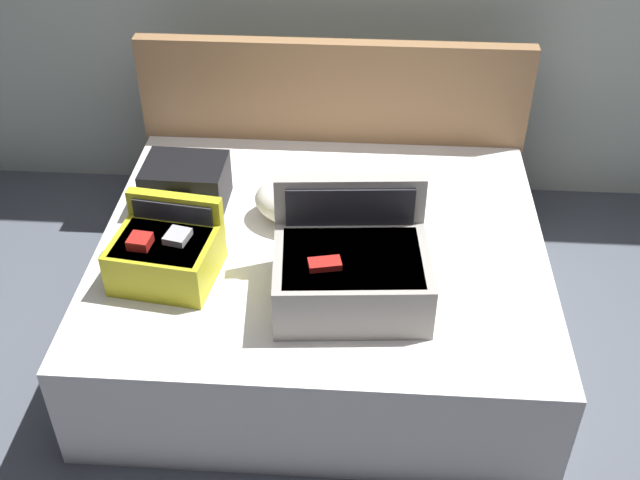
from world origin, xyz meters
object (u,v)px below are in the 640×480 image
(pillow_near_headboard, at_px, (305,201))
(hard_case_medium, at_px, (166,253))
(bed, at_px, (322,285))
(hard_case_small, at_px, (186,184))
(hard_case_large, at_px, (351,269))

(pillow_near_headboard, bearing_deg, hard_case_medium, -140.79)
(bed, distance_m, hard_case_small, 0.75)
(bed, bearing_deg, pillow_near_headboard, 118.39)
(hard_case_large, bearing_deg, hard_case_small, 137.66)
(hard_case_small, xyz_separation_m, pillow_near_headboard, (0.53, -0.08, -0.01))
(bed, relative_size, hard_case_small, 5.17)
(bed, xyz_separation_m, pillow_near_headboard, (-0.08, 0.16, 0.34))
(bed, distance_m, pillow_near_headboard, 0.38)
(hard_case_large, height_order, hard_case_medium, hard_case_large)
(bed, xyz_separation_m, hard_case_large, (0.13, -0.34, 0.38))
(hard_case_large, xyz_separation_m, hard_case_small, (-0.75, 0.58, -0.03))
(bed, bearing_deg, hard_case_small, 158.85)
(hard_case_medium, xyz_separation_m, hard_case_small, (-0.02, 0.50, -0.01))
(hard_case_large, bearing_deg, pillow_near_headboard, 108.85)
(hard_case_medium, xyz_separation_m, pillow_near_headboard, (0.51, 0.42, -0.02))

